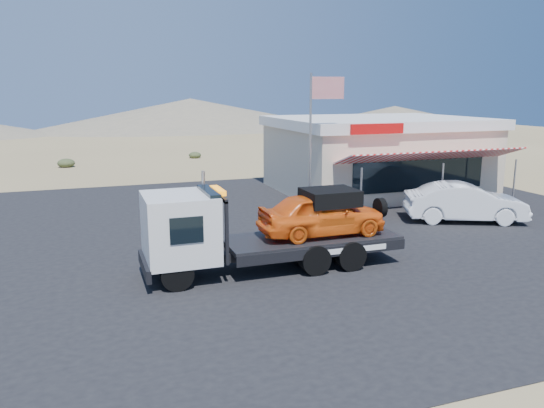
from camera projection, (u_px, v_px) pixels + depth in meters
The scene contains 7 objects.
ground at pixel (230, 260), 17.00m from camera, with size 120.00×120.00×0.00m, color olive.
asphalt_lot at pixel (260, 231), 20.42m from camera, with size 32.00×24.00×0.02m, color black.
tow_truck at pixel (267, 225), 15.83m from camera, with size 7.70×2.28×2.58m.
white_sedan at pixel (465, 202), 21.77m from camera, with size 1.67×4.79×1.58m, color white.
jerky_store at pixel (376, 154), 28.28m from camera, with size 10.40×9.97×3.90m.
flagpole at pixel (315, 129), 21.97m from camera, with size 1.55×0.10×6.00m.
distant_hills at pixel (34, 119), 64.25m from camera, with size 126.00×48.00×4.20m.
Camera 1 is at (-4.14, -15.77, 5.33)m, focal length 35.00 mm.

